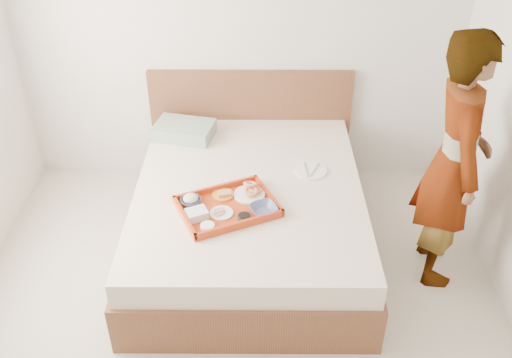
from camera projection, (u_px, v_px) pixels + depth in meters
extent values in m
cube|color=beige|center=(232.00, 354.00, 3.36)|extent=(3.50, 4.00, 0.01)
cube|color=silver|center=(238.00, 27.00, 4.27)|extent=(3.50, 0.01, 2.60)
cube|color=brown|center=(249.00, 215.00, 4.03)|extent=(1.65, 2.00, 0.53)
cube|color=brown|center=(251.00, 124.00, 4.71)|extent=(1.65, 0.06, 0.95)
cube|color=gray|center=(184.00, 130.00, 4.40)|extent=(0.50, 0.40, 0.11)
cube|color=#C53C13|center=(228.00, 206.00, 3.64)|extent=(0.73, 0.65, 0.06)
cylinder|color=white|center=(249.00, 195.00, 3.75)|extent=(0.28, 0.28, 0.01)
imported|color=#132143|center=(264.00, 209.00, 3.59)|extent=(0.23, 0.23, 0.04)
cylinder|color=black|center=(244.00, 218.00, 3.53)|extent=(0.12, 0.12, 0.03)
cylinder|color=white|center=(221.00, 213.00, 3.59)|extent=(0.20, 0.20, 0.01)
cylinder|color=orange|center=(223.00, 195.00, 3.75)|extent=(0.20, 0.20, 0.01)
imported|color=#132143|center=(191.00, 201.00, 3.66)|extent=(0.18, 0.18, 0.04)
cube|color=silver|center=(197.00, 214.00, 3.54)|extent=(0.16, 0.15, 0.06)
cylinder|color=white|center=(208.00, 227.00, 3.46)|extent=(0.12, 0.12, 0.03)
cylinder|color=white|center=(311.00, 171.00, 4.02)|extent=(0.28, 0.28, 0.01)
imported|color=white|center=(454.00, 163.00, 3.50)|extent=(0.46, 0.66, 1.72)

